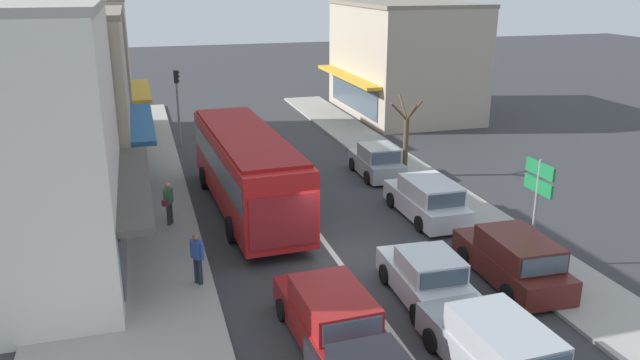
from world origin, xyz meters
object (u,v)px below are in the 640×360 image
city_bus (246,166)px  street_tree_right (406,139)px  parked_hatchback_kerb_third (377,162)px  directional_road_sign (538,187)px  wagon_behind_bus_mid (496,351)px  pedestrian_with_handbag_near (169,201)px  sedan_behind_bus_near (428,279)px  parked_wagon_kerb_front (513,259)px  wagon_adjacent_lane_lead (330,316)px  parked_wagon_kerb_second (427,200)px  traffic_light_downstreet (177,95)px  pedestrian_browsing_midblock (197,255)px

city_bus → street_tree_right: size_ratio=2.90×
parked_hatchback_kerb_third → directional_road_sign: size_ratio=1.04×
wagon_behind_bus_mid → pedestrian_with_handbag_near: size_ratio=2.80×
parked_hatchback_kerb_third → pedestrian_with_handbag_near: pedestrian_with_handbag_near is taller
sedan_behind_bus_near → pedestrian_with_handbag_near: size_ratio=2.61×
parked_wagon_kerb_front → city_bus: bearing=128.7°
wagon_adjacent_lane_lead → parked_wagon_kerb_second: size_ratio=1.01×
city_bus → sedan_behind_bus_near: city_bus is taller
directional_road_sign → street_tree_right: size_ratio=0.95×
sedan_behind_bus_near → wagon_adjacent_lane_lead: wagon_adjacent_lane_lead is taller
parked_wagon_kerb_second → parked_wagon_kerb_front: bearing=-88.1°
sedan_behind_bus_near → parked_wagon_kerb_second: bearing=64.7°
parked_wagon_kerb_front → street_tree_right: 10.98m
city_bus → traffic_light_downstreet: traffic_light_downstreet is taller
wagon_behind_bus_mid → street_tree_right: 15.72m
directional_road_sign → street_tree_right: street_tree_right is taller
traffic_light_downstreet → parked_wagon_kerb_front: bearing=-66.4°
parked_wagon_kerb_second → street_tree_right: size_ratio=1.19×
city_bus → parked_wagon_kerb_second: bearing=-23.0°
traffic_light_downstreet → wagon_behind_bus_mid: bearing=-77.2°
parked_wagon_kerb_second → pedestrian_browsing_midblock: bearing=-160.0°
city_bus → pedestrian_with_handbag_near: (-3.14, -1.01, -0.81)m
sedan_behind_bus_near → pedestrian_browsing_midblock: (-6.34, 2.66, 0.40)m
sedan_behind_bus_near → pedestrian_with_handbag_near: (-6.88, 7.79, 0.40)m
city_bus → parked_wagon_kerb_second: size_ratio=2.43×
street_tree_right → pedestrian_browsing_midblock: (-10.54, -8.55, -0.72)m
wagon_behind_bus_mid → directional_road_sign: (4.38, 5.03, 1.96)m
directional_road_sign → pedestrian_with_handbag_near: 13.04m
parked_wagon_kerb_front → parked_hatchback_kerb_third: size_ratio=1.22×
sedan_behind_bus_near → pedestrian_with_handbag_near: 10.40m
pedestrian_with_handbag_near → sedan_behind_bus_near: bearing=-48.6°
pedestrian_browsing_midblock → sedan_behind_bus_near: bearing=-22.8°
city_bus → sedan_behind_bus_near: size_ratio=2.57×
traffic_light_downstreet → street_tree_right: (9.76, -8.76, -1.06)m
sedan_behind_bus_near → parked_wagon_kerb_second: 6.65m
sedan_behind_bus_near → directional_road_sign: size_ratio=1.18×
wagon_adjacent_lane_lead → pedestrian_browsing_midblock: bearing=126.6°
wagon_adjacent_lane_lead → directional_road_sign: size_ratio=1.27×
sedan_behind_bus_near → parked_wagon_kerb_front: parked_wagon_kerb_front is taller
sedan_behind_bus_near → traffic_light_downstreet: size_ratio=1.01×
wagon_adjacent_lane_lead → street_tree_right: street_tree_right is taller
wagon_adjacent_lane_lead → pedestrian_browsing_midblock: size_ratio=2.81×
parked_hatchback_kerb_third → wagon_behind_bus_mid: bearing=-101.2°
sedan_behind_bus_near → parked_wagon_kerb_second: size_ratio=0.94×
parked_wagon_kerb_second → parked_hatchback_kerb_third: size_ratio=1.21×
parked_hatchback_kerb_third → traffic_light_downstreet: size_ratio=0.89×
sedan_behind_bus_near → pedestrian_browsing_midblock: pedestrian_browsing_midblock is taller
sedan_behind_bus_near → directional_road_sign: bearing=15.4°
parked_wagon_kerb_front → parked_hatchback_kerb_third: 11.21m
sedan_behind_bus_near → parked_wagon_kerb_front: 3.05m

